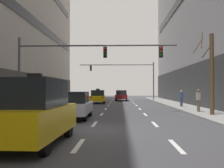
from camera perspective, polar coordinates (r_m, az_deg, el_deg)
ground_plane at (r=11.29m, az=-4.99°, el=-10.31°), size 120.00×120.00×0.00m
lane_stripe_l1_s4 at (r=13.91m, az=-16.86°, el=-8.51°), size 0.16×2.00×0.01m
lane_stripe_l1_s5 at (r=18.68m, az=-11.89°, el=-6.65°), size 0.16×2.00×0.01m
lane_stripe_l1_s6 at (r=23.55m, az=-8.97°, el=-5.52°), size 0.16×2.00×0.01m
lane_stripe_l1_s7 at (r=28.47m, az=-7.07°, el=-4.77°), size 0.16×2.00×0.01m
lane_stripe_l1_s8 at (r=33.41m, az=-5.73°, el=-4.25°), size 0.16×2.00×0.01m
lane_stripe_l1_s9 at (r=38.36m, az=-4.73°, el=-3.85°), size 0.16×2.00×0.01m
lane_stripe_l1_s10 at (r=43.33m, az=-3.97°, el=-3.55°), size 0.16×2.00×0.01m
lane_stripe_l2_s3 at (r=8.37m, az=-7.53°, el=-13.50°), size 0.16×2.00×0.01m
lane_stripe_l2_s4 at (r=13.25m, az=-3.94°, el=-8.93°), size 0.16×2.00×0.01m
lane_stripe_l2_s5 at (r=18.20m, az=-2.32°, el=-6.82°), size 0.16×2.00×0.01m
lane_stripe_l2_s6 at (r=23.17m, az=-1.41°, el=-5.61°), size 0.16×2.00×0.01m
lane_stripe_l2_s7 at (r=28.15m, az=-0.82°, el=-4.82°), size 0.16×2.00×0.01m
lane_stripe_l2_s8 at (r=33.14m, az=-0.41°, el=-4.28°), size 0.16×2.00×0.01m
lane_stripe_l2_s9 at (r=38.13m, az=-0.10°, el=-3.87°), size 0.16×2.00×0.01m
lane_stripe_l2_s10 at (r=43.12m, az=0.13°, el=-3.56°), size 0.16×2.00×0.01m
lane_stripe_l3_s3 at (r=8.44m, az=14.26°, el=-13.36°), size 0.16×2.00×0.01m
lane_stripe_l3_s4 at (r=13.30m, az=9.59°, el=-8.89°), size 0.16×2.00×0.01m
lane_stripe_l3_s5 at (r=18.24m, az=7.48°, el=-6.80°), size 0.16×2.00×0.01m
lane_stripe_l3_s6 at (r=23.20m, az=6.27°, el=-5.59°), size 0.16×2.00×0.01m
lane_stripe_l3_s7 at (r=28.18m, az=5.50°, el=-4.82°), size 0.16×2.00×0.01m
lane_stripe_l3_s8 at (r=33.16m, az=4.95°, el=-4.27°), size 0.16×2.00×0.01m
lane_stripe_l3_s9 at (r=38.15m, az=4.55°, el=-3.87°), size 0.16×2.00×0.01m
lane_stripe_l3_s10 at (r=43.14m, az=4.25°, el=-3.56°), size 0.16×2.00×0.01m
car_driving_0 at (r=15.66m, az=-8.45°, el=-4.76°), size 1.89×4.41×1.65m
taxi_driving_1 at (r=8.63m, az=-17.07°, el=-5.99°), size 1.96×4.44×2.31m
taxi_driving_2 at (r=32.32m, az=-3.19°, el=-2.89°), size 2.08×4.56×1.86m
car_driving_3 at (r=39.54m, az=2.14°, el=-2.61°), size 1.93×4.41×1.64m
traffic_signal_0 at (r=19.90m, az=-7.57°, el=5.86°), size 12.35×0.35×5.70m
traffic_signal_1 at (r=40.39m, az=3.79°, el=2.61°), size 11.83×0.35×6.00m
street_tree_0 at (r=17.77m, az=21.43°, el=2.48°), size 1.53×1.65×5.57m
pedestrian_0 at (r=25.27m, az=15.33°, el=-2.85°), size 0.34×0.48×1.57m
pedestrian_1 at (r=19.71m, az=18.86°, el=-3.15°), size 0.27×0.52×1.65m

